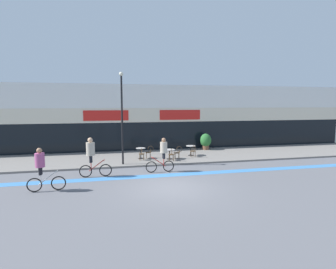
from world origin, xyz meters
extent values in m
plane|color=#5B5B60|center=(0.00, 0.00, 0.00)|extent=(120.00, 120.00, 0.00)
cube|color=slate|center=(0.00, 7.25, 0.06)|extent=(40.00, 5.50, 0.12)
cube|color=silver|center=(0.00, 12.00, 2.85)|extent=(40.00, 4.00, 5.69)
cube|color=black|center=(0.00, 10.03, 1.32)|extent=(38.80, 0.10, 2.40)
cube|color=beige|center=(0.00, 10.05, 3.12)|extent=(39.20, 0.14, 1.20)
cube|color=red|center=(-3.13, 9.98, 3.12)|extent=(3.61, 0.08, 0.84)
cube|color=red|center=(3.13, 9.98, 3.12)|extent=(3.61, 0.08, 0.84)
cube|color=#3D7AB7|center=(0.00, 2.24, 0.00)|extent=(36.00, 0.70, 0.01)
cylinder|color=black|center=(-0.71, 6.60, 0.13)|extent=(0.38, 0.38, 0.02)
cylinder|color=black|center=(-0.71, 6.60, 0.49)|extent=(0.07, 0.07, 0.75)
cylinder|color=#ADA8A3|center=(-0.71, 6.60, 0.88)|extent=(0.68, 0.68, 0.02)
cylinder|color=black|center=(1.29, 5.97, 0.13)|extent=(0.43, 0.43, 0.02)
cylinder|color=black|center=(1.29, 5.97, 0.46)|extent=(0.07, 0.07, 0.68)
cylinder|color=#ADA8A3|center=(1.29, 5.97, 0.81)|extent=(0.78, 0.78, 0.02)
cylinder|color=black|center=(3.17, 6.91, 0.13)|extent=(0.40, 0.40, 0.02)
cylinder|color=black|center=(3.17, 6.91, 0.49)|extent=(0.07, 0.07, 0.74)
cylinder|color=#ADA8A3|center=(3.17, 6.91, 0.87)|extent=(0.72, 0.72, 0.02)
cylinder|color=#4C3823|center=(-0.71, 6.05, 0.56)|extent=(0.42, 0.42, 0.03)
cylinder|color=#4C3823|center=(-0.84, 6.20, 0.33)|extent=(0.03, 0.03, 0.42)
cylinder|color=#4C3823|center=(-0.56, 6.18, 0.33)|extent=(0.03, 0.03, 0.42)
cylinder|color=#4C3823|center=(-0.85, 5.92, 0.33)|extent=(0.03, 0.03, 0.42)
cylinder|color=#4C3823|center=(-0.58, 5.90, 0.33)|extent=(0.03, 0.03, 0.42)
torus|color=#4C3823|center=(-0.72, 5.88, 0.82)|extent=(0.05, 0.41, 0.41)
cylinder|color=#4C3823|center=(-0.89, 5.89, 0.68)|extent=(0.03, 0.03, 0.23)
cylinder|color=#4C3823|center=(-0.55, 5.87, 0.68)|extent=(0.03, 0.03, 0.23)
cylinder|color=#4C3823|center=(-0.16, 6.60, 0.56)|extent=(0.44, 0.44, 0.03)
cylinder|color=#4C3823|center=(-0.31, 6.47, 0.33)|extent=(0.03, 0.03, 0.42)
cylinder|color=#4C3823|center=(-0.28, 6.75, 0.33)|extent=(0.03, 0.03, 0.42)
cylinder|color=#4C3823|center=(-0.03, 6.45, 0.33)|extent=(0.03, 0.03, 0.42)
cylinder|color=#4C3823|center=(-0.01, 6.73, 0.33)|extent=(0.03, 0.03, 0.42)
torus|color=#4C3823|center=(0.01, 6.58, 0.82)|extent=(0.41, 0.07, 0.41)
cylinder|color=#4C3823|center=(0.00, 6.41, 0.68)|extent=(0.03, 0.03, 0.23)
cylinder|color=#4C3823|center=(0.03, 6.75, 0.68)|extent=(0.03, 0.03, 0.23)
cylinder|color=#4C3823|center=(1.29, 5.42, 0.56)|extent=(0.43, 0.43, 0.03)
cylinder|color=#4C3823|center=(1.17, 5.57, 0.33)|extent=(0.03, 0.03, 0.42)
cylinder|color=#4C3823|center=(1.44, 5.55, 0.33)|extent=(0.03, 0.03, 0.42)
cylinder|color=#4C3823|center=(1.14, 5.30, 0.33)|extent=(0.03, 0.03, 0.42)
cylinder|color=#4C3823|center=(1.42, 5.27, 0.33)|extent=(0.03, 0.03, 0.42)
torus|color=#4C3823|center=(1.28, 5.25, 0.82)|extent=(0.06, 0.41, 0.41)
cylinder|color=#4C3823|center=(1.11, 5.27, 0.68)|extent=(0.03, 0.03, 0.23)
cylinder|color=#4C3823|center=(1.45, 5.24, 0.68)|extent=(0.03, 0.03, 0.23)
cylinder|color=#4C3823|center=(1.84, 5.97, 0.56)|extent=(0.45, 0.45, 0.03)
cylinder|color=#4C3823|center=(1.69, 5.85, 0.33)|extent=(0.03, 0.03, 0.42)
cylinder|color=#4C3823|center=(1.72, 6.13, 0.33)|extent=(0.03, 0.03, 0.42)
cylinder|color=#4C3823|center=(1.96, 5.82, 0.33)|extent=(0.03, 0.03, 0.42)
cylinder|color=#4C3823|center=(2.00, 6.09, 0.33)|extent=(0.03, 0.03, 0.42)
torus|color=#4C3823|center=(2.01, 5.95, 0.82)|extent=(0.41, 0.08, 0.41)
cylinder|color=#4C3823|center=(1.99, 5.78, 0.68)|extent=(0.03, 0.03, 0.23)
cylinder|color=#4C3823|center=(2.03, 6.12, 0.68)|extent=(0.03, 0.03, 0.23)
cylinder|color=#4C3823|center=(3.17, 6.36, 0.56)|extent=(0.45, 0.45, 0.03)
cylinder|color=#4C3823|center=(3.01, 6.48, 0.33)|extent=(0.03, 0.03, 0.42)
cylinder|color=#4C3823|center=(3.29, 6.51, 0.33)|extent=(0.03, 0.03, 0.42)
cylinder|color=#4C3823|center=(3.05, 6.20, 0.33)|extent=(0.03, 0.03, 0.42)
cylinder|color=#4C3823|center=(3.33, 6.23, 0.33)|extent=(0.03, 0.03, 0.42)
torus|color=#4C3823|center=(3.19, 6.19, 0.82)|extent=(0.08, 0.41, 0.41)
cylinder|color=#4C3823|center=(3.02, 6.17, 0.68)|extent=(0.03, 0.03, 0.23)
cylinder|color=#4C3823|center=(3.36, 6.21, 0.68)|extent=(0.03, 0.03, 0.23)
cylinder|color=brown|center=(5.23, 9.19, 0.32)|extent=(0.60, 0.60, 0.40)
ellipsoid|color=#28662D|center=(5.23, 9.19, 0.93)|extent=(0.97, 0.97, 1.16)
cylinder|color=black|center=(-2.06, 5.09, 3.00)|extent=(0.12, 0.12, 5.76)
sphere|color=beige|center=(-2.06, 5.09, 5.96)|extent=(0.26, 0.26, 0.26)
torus|color=black|center=(-5.27, 0.82, 0.34)|extent=(0.68, 0.11, 0.67)
torus|color=black|center=(-6.31, 0.74, 0.34)|extent=(0.68, 0.11, 0.67)
cylinder|color=silver|center=(-5.74, 0.78, 0.62)|extent=(0.81, 0.11, 0.61)
cylinder|color=silver|center=(-6.02, 0.76, 0.57)|extent=(0.04, 0.04, 0.47)
cylinder|color=silver|center=(-5.32, 0.82, 0.91)|extent=(0.07, 0.48, 0.03)
cylinder|color=black|center=(-6.03, 0.84, 0.99)|extent=(0.16, 0.16, 0.36)
cylinder|color=black|center=(-6.01, 0.68, 0.99)|extent=(0.16, 0.16, 0.36)
cylinder|color=#A84C7F|center=(-6.02, 0.76, 1.49)|extent=(0.46, 0.46, 0.65)
sphere|color=#9E7051|center=(-6.02, 0.76, 1.94)|extent=(0.24, 0.24, 0.24)
torus|color=black|center=(-0.48, 3.02, 0.34)|extent=(0.68, 0.06, 0.68)
torus|color=black|center=(0.57, 3.03, 0.34)|extent=(0.68, 0.06, 0.68)
cylinder|color=red|center=(-0.01, 3.02, 0.63)|extent=(0.81, 0.05, 0.61)
cylinder|color=red|center=(0.28, 3.03, 0.58)|extent=(0.04, 0.04, 0.47)
cylinder|color=red|center=(-0.43, 3.02, 0.91)|extent=(0.03, 0.48, 0.03)
cylinder|color=black|center=(0.28, 2.94, 0.99)|extent=(0.15, 0.15, 0.36)
cylinder|color=black|center=(0.27, 3.11, 0.99)|extent=(0.15, 0.15, 0.36)
cylinder|color=#B2A38E|center=(0.28, 3.03, 1.50)|extent=(0.43, 0.43, 0.65)
sphere|color=#9E7051|center=(0.28, 3.03, 1.94)|extent=(0.24, 0.24, 0.24)
torus|color=black|center=(-3.13, 2.80, 0.35)|extent=(0.70, 0.06, 0.70)
torus|color=black|center=(-4.21, 2.79, 0.35)|extent=(0.70, 0.06, 0.70)
cylinder|color=red|center=(-3.62, 2.80, 0.65)|extent=(0.84, 0.05, 0.63)
cylinder|color=red|center=(-3.91, 2.80, 0.59)|extent=(0.04, 0.04, 0.49)
cylinder|color=red|center=(-3.18, 2.80, 0.94)|extent=(0.03, 0.48, 0.03)
cylinder|color=black|center=(-3.91, 2.89, 1.04)|extent=(0.16, 0.16, 0.40)
cylinder|color=black|center=(-3.91, 2.71, 1.04)|extent=(0.16, 0.16, 0.40)
cylinder|color=#B2A38E|center=(-3.91, 2.80, 1.60)|extent=(0.47, 0.47, 0.72)
sphere|color=tan|center=(-3.91, 2.80, 2.09)|extent=(0.27, 0.27, 0.27)
camera|label=1|loc=(-2.76, -12.08, 4.09)|focal=28.00mm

